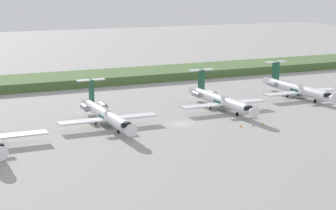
{
  "coord_description": "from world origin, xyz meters",
  "views": [
    {
      "loc": [
        -57.03,
        -115.37,
        31.32
      ],
      "look_at": [
        0.0,
        7.17,
        3.0
      ],
      "focal_mm": 62.04,
      "sensor_mm": 36.0,
      "label": 1
    }
  ],
  "objects_px": {
    "regional_jet_second": "(106,114)",
    "regional_jet_third": "(221,100)",
    "safety_cone_rear_marker": "(263,124)",
    "safety_cone_mid_marker": "(253,125)",
    "safety_cone_front_marker": "(241,126)",
    "regional_jet_fourth": "(297,89)"
  },
  "relations": [
    {
      "from": "safety_cone_front_marker",
      "to": "safety_cone_rear_marker",
      "type": "distance_m",
      "value": 5.77
    },
    {
      "from": "regional_jet_second",
      "to": "regional_jet_fourth",
      "type": "relative_size",
      "value": 1.0
    },
    {
      "from": "regional_jet_third",
      "to": "safety_cone_front_marker",
      "type": "height_order",
      "value": "regional_jet_third"
    },
    {
      "from": "regional_jet_second",
      "to": "safety_cone_rear_marker",
      "type": "xyz_separation_m",
      "value": [
        32.48,
        -14.48,
        -2.26
      ]
    },
    {
      "from": "regional_jet_second",
      "to": "regional_jet_third",
      "type": "height_order",
      "value": "same"
    },
    {
      "from": "regional_jet_third",
      "to": "regional_jet_fourth",
      "type": "xyz_separation_m",
      "value": [
        27.5,
        4.99,
        0.0
      ]
    },
    {
      "from": "regional_jet_second",
      "to": "safety_cone_front_marker",
      "type": "distance_m",
      "value": 30.33
    },
    {
      "from": "regional_jet_second",
      "to": "regional_jet_third",
      "type": "bearing_deg",
      "value": 6.33
    },
    {
      "from": "safety_cone_front_marker",
      "to": "safety_cone_mid_marker",
      "type": "bearing_deg",
      "value": -8.16
    },
    {
      "from": "regional_jet_second",
      "to": "safety_cone_rear_marker",
      "type": "bearing_deg",
      "value": -24.03
    },
    {
      "from": "regional_jet_second",
      "to": "regional_jet_third",
      "type": "distance_m",
      "value": 31.89
    },
    {
      "from": "safety_cone_mid_marker",
      "to": "regional_jet_third",
      "type": "bearing_deg",
      "value": 83.68
    },
    {
      "from": "safety_cone_front_marker",
      "to": "regional_jet_fourth",
      "type": "bearing_deg",
      "value": 34.9
    },
    {
      "from": "safety_cone_front_marker",
      "to": "safety_cone_rear_marker",
      "type": "height_order",
      "value": "same"
    },
    {
      "from": "regional_jet_fourth",
      "to": "regional_jet_third",
      "type": "bearing_deg",
      "value": -169.73
    },
    {
      "from": "safety_cone_rear_marker",
      "to": "safety_cone_mid_marker",
      "type": "bearing_deg",
      "value": -177.92
    },
    {
      "from": "regional_jet_third",
      "to": "safety_cone_mid_marker",
      "type": "bearing_deg",
      "value": -96.32
    },
    {
      "from": "regional_jet_third",
      "to": "regional_jet_fourth",
      "type": "bearing_deg",
      "value": 10.27
    },
    {
      "from": "regional_jet_fourth",
      "to": "safety_cone_rear_marker",
      "type": "distance_m",
      "value": 35.32
    },
    {
      "from": "regional_jet_third",
      "to": "safety_cone_rear_marker",
      "type": "distance_m",
      "value": 18.16
    },
    {
      "from": "safety_cone_mid_marker",
      "to": "safety_cone_rear_marker",
      "type": "relative_size",
      "value": 1.0
    },
    {
      "from": "safety_cone_front_marker",
      "to": "safety_cone_mid_marker",
      "type": "relative_size",
      "value": 1.0
    }
  ]
}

